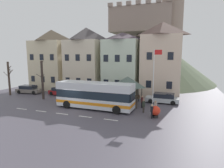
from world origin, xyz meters
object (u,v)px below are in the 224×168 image
Objects in this scene: hilltop_castle at (143,53)px; flagpole at (154,76)px; townhouse_00 at (53,60)px; public_bench at (134,98)px; townhouse_02 at (122,64)px; bare_tree_00 at (9,78)px; transit_bus at (95,96)px; parked_car_02 at (61,91)px; townhouse_01 at (87,60)px; pedestrian_02 at (144,105)px; parked_car_00 at (163,98)px; bare_tree_01 at (42,80)px; parked_car_01 at (29,89)px; townhouse_03 at (161,60)px; pedestrian_03 at (142,101)px; harbour_buoy at (156,111)px; bus_shelter at (128,82)px; pedestrian_00 at (155,107)px; pedestrian_01 at (152,111)px.

flagpole is (6.22, -26.11, -2.89)m from hilltop_castle.
townhouse_00 is 19.38m from public_bench.
bare_tree_00 is (-17.52, -7.63, -2.31)m from townhouse_02.
parked_car_02 is at bearing 149.53° from transit_bus.
townhouse_01 is 7.22× the size of pedestrian_02.
parked_car_00 is 0.82× the size of bare_tree_00.
townhouse_02 is 1.78× the size of bare_tree_01.
townhouse_02 is 17.18m from parked_car_01.
townhouse_03 is at bearing 17.40° from bare_tree_00.
transit_bus reaches higher than pedestrian_03.
parked_car_00 is (22.07, -4.74, -5.15)m from townhouse_00.
flagpole is at bearing -15.46° from parked_car_01.
parked_car_00 is 3.56× the size of harbour_buoy.
parked_car_02 is (-16.65, -0.51, -0.03)m from parked_car_00.
transit_bus is at bearing -36.77° from townhouse_00.
pedestrian_03 is (2.26, -1.23, -2.15)m from bus_shelter.
townhouse_03 is at bearing 53.29° from public_bench.
pedestrian_02 is at bearing -5.38° from bare_tree_00.
townhouse_01 is 2.55× the size of parked_car_00.
townhouse_03 is 2.01× the size of bare_tree_01.
harbour_buoy is (0.63, -2.81, -3.55)m from flagpole.
parked_car_01 is at bearing -168.27° from parked_car_02.
transit_bus is (14.23, -10.63, -4.13)m from townhouse_00.
bare_tree_01 reaches higher than bare_tree_00.
pedestrian_00 is (16.36, -5.50, 0.31)m from parked_car_02.
public_bench is (0.39, 2.23, -2.64)m from bus_shelter.
transit_bus reaches higher than pedestrian_00.
pedestrian_03 is at bearing 116.28° from pedestrian_01.
bus_shelter is 5.93m from pedestrian_00.
parked_car_02 is 2.64× the size of pedestrian_00.
public_bench is at bearing -54.45° from townhouse_02.
transit_bus is at bearing -176.34° from pedestrian_02.
townhouse_00 reaches higher than bus_shelter.
public_bench is 7.68m from harbour_buoy.
pedestrian_01 is 24.74m from bare_tree_00.
parked_car_02 reaches higher than public_bench.
parked_car_02 is at bearing 167.62° from pedestrian_03.
townhouse_03 is at bearing -78.45° from parked_car_00.
parked_car_02 is at bearing 159.07° from harbour_buoy.
pedestrian_02 is 3.80m from flagpole.
bus_shelter reaches higher than pedestrian_03.
bus_shelter is 0.84× the size of parked_car_01.
parked_car_00 is at bearing 12.47° from bare_tree_01.
parked_car_00 is at bearing 85.75° from pedestrian_01.
pedestrian_02 reaches higher than pedestrian_01.
townhouse_00 is at bearing 153.71° from pedestrian_00.
parked_car_00 is at bearing -79.34° from townhouse_03.
townhouse_03 is at bearing 25.84° from bare_tree_01.
townhouse_03 reaches higher than transit_bus.
parked_car_02 is (-2.16, -5.43, -5.22)m from townhouse_01.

